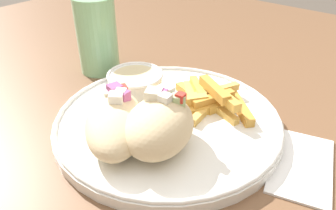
{
  "coord_description": "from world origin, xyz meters",
  "views": [
    {
      "loc": [
        -0.25,
        -0.27,
        1.0
      ],
      "look_at": [
        0.03,
        -0.04,
        0.77
      ],
      "focal_mm": 35.0,
      "sensor_mm": 36.0,
      "label": 1
    }
  ],
  "objects_px": {
    "pita_sandwich_far": "(115,122)",
    "water_glass": "(97,39)",
    "fries_pile": "(208,100)",
    "sauce_ramekin": "(135,82)",
    "plate": "(168,120)",
    "pita_sandwich_near": "(159,125)"
  },
  "relations": [
    {
      "from": "pita_sandwich_far",
      "to": "water_glass",
      "type": "bearing_deg",
      "value": 9.45
    },
    {
      "from": "pita_sandwich_far",
      "to": "fries_pile",
      "type": "xyz_separation_m",
      "value": [
        0.13,
        -0.05,
        -0.01
      ]
    },
    {
      "from": "sauce_ramekin",
      "to": "plate",
      "type": "bearing_deg",
      "value": -104.08
    },
    {
      "from": "water_glass",
      "to": "pita_sandwich_near",
      "type": "bearing_deg",
      "value": -114.62
    },
    {
      "from": "fries_pile",
      "to": "water_glass",
      "type": "bearing_deg",
      "value": 90.1
    },
    {
      "from": "plate",
      "to": "pita_sandwich_far",
      "type": "relative_size",
      "value": 2.11
    },
    {
      "from": "plate",
      "to": "pita_sandwich_far",
      "type": "height_order",
      "value": "pita_sandwich_far"
    },
    {
      "from": "plate",
      "to": "pita_sandwich_near",
      "type": "xyz_separation_m",
      "value": [
        -0.05,
        -0.03,
        0.03
      ]
    },
    {
      "from": "pita_sandwich_near",
      "to": "fries_pile",
      "type": "bearing_deg",
      "value": -19.44
    },
    {
      "from": "pita_sandwich_near",
      "to": "water_glass",
      "type": "height_order",
      "value": "water_glass"
    },
    {
      "from": "pita_sandwich_near",
      "to": "plate",
      "type": "bearing_deg",
      "value": 8.52
    },
    {
      "from": "plate",
      "to": "pita_sandwich_far",
      "type": "xyz_separation_m",
      "value": [
        -0.07,
        0.02,
        0.03
      ]
    },
    {
      "from": "pita_sandwich_near",
      "to": "water_glass",
      "type": "relative_size",
      "value": 0.98
    },
    {
      "from": "fries_pile",
      "to": "sauce_ramekin",
      "type": "height_order",
      "value": "fries_pile"
    },
    {
      "from": "fries_pile",
      "to": "sauce_ramekin",
      "type": "xyz_separation_m",
      "value": [
        -0.04,
        0.11,
        0.01
      ]
    },
    {
      "from": "fries_pile",
      "to": "pita_sandwich_far",
      "type": "bearing_deg",
      "value": 160.6
    },
    {
      "from": "pita_sandwich_near",
      "to": "sauce_ramekin",
      "type": "bearing_deg",
      "value": 35.29
    },
    {
      "from": "plate",
      "to": "sauce_ramekin",
      "type": "bearing_deg",
      "value": 75.92
    },
    {
      "from": "fries_pile",
      "to": "water_glass",
      "type": "height_order",
      "value": "water_glass"
    },
    {
      "from": "pita_sandwich_near",
      "to": "sauce_ramekin",
      "type": "relative_size",
      "value": 1.51
    },
    {
      "from": "plate",
      "to": "water_glass",
      "type": "distance_m",
      "value": 0.22
    },
    {
      "from": "pita_sandwich_near",
      "to": "pita_sandwich_far",
      "type": "xyz_separation_m",
      "value": [
        -0.02,
        0.05,
        -0.01
      ]
    }
  ]
}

